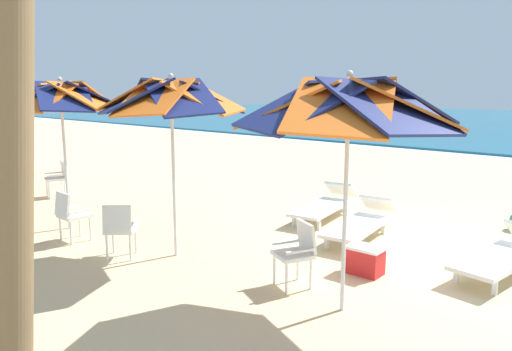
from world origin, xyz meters
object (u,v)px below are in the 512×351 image
at_px(beach_umbrella_2, 61,98).
at_px(beach_umbrella_3, 4,97).
at_px(sun_lounger_1, 361,222).
at_px(sun_lounger_2, 325,204).
at_px(beach_umbrella_1, 171,99).
at_px(plastic_chair_3, 11,186).
at_px(plastic_chair_0, 297,250).
at_px(plastic_chair_2, 70,213).
at_px(cooler_box, 365,260).
at_px(plastic_chair_1, 120,227).
at_px(plastic_chair_4, 58,176).
at_px(sun_lounger_0, 504,254).
at_px(beach_umbrella_0, 349,105).

bearing_deg(beach_umbrella_2, beach_umbrella_3, 175.01).
bearing_deg(sun_lounger_1, sun_lounger_2, 148.98).
xyz_separation_m(beach_umbrella_1, plastic_chair_3, (-5.01, -0.27, -1.93)).
bearing_deg(plastic_chair_0, sun_lounger_2, 116.05).
distance_m(plastic_chair_2, cooler_box, 4.89).
distance_m(plastic_chair_1, plastic_chair_4, 5.02).
distance_m(beach_umbrella_1, plastic_chair_2, 2.78).
bearing_deg(sun_lounger_0, plastic_chair_1, -146.26).
distance_m(beach_umbrella_0, beach_umbrella_2, 5.63).
distance_m(sun_lounger_1, cooler_box, 1.69).
relative_size(plastic_chair_2, sun_lounger_0, 0.39).
bearing_deg(sun_lounger_2, sun_lounger_1, -31.02).
bearing_deg(plastic_chair_2, beach_umbrella_1, 19.84).
bearing_deg(plastic_chair_3, beach_umbrella_0, 1.93).
relative_size(plastic_chair_0, beach_umbrella_2, 0.31).
bearing_deg(beach_umbrella_3, beach_umbrella_0, 0.16).
xyz_separation_m(beach_umbrella_2, plastic_chair_3, (-2.35, 0.00, -1.90)).
xyz_separation_m(plastic_chair_2, plastic_chair_4, (-3.42, 1.63, 0.00)).
height_order(sun_lounger_1, sun_lounger_2, same).
distance_m(plastic_chair_1, cooler_box, 3.67).
bearing_deg(beach_umbrella_0, plastic_chair_1, -169.84).
xyz_separation_m(plastic_chair_0, plastic_chair_1, (-2.68, -0.87, 0.00)).
xyz_separation_m(beach_umbrella_1, sun_lounger_1, (1.78, 2.66, -2.14)).
xyz_separation_m(beach_umbrella_0, sun_lounger_1, (-1.18, 2.67, -2.12)).
distance_m(sun_lounger_0, cooler_box, 1.96).
height_order(beach_umbrella_2, sun_lounger_1, beach_umbrella_2).
height_order(beach_umbrella_1, plastic_chair_3, beach_umbrella_1).
height_order(plastic_chair_4, sun_lounger_2, plastic_chair_4).
xyz_separation_m(plastic_chair_3, sun_lounger_2, (5.62, 3.65, -0.22)).
xyz_separation_m(beach_umbrella_1, beach_umbrella_3, (-5.50, -0.03, -0.07)).
distance_m(plastic_chair_2, beach_umbrella_3, 4.13).
distance_m(plastic_chair_0, beach_umbrella_2, 5.18).
xyz_separation_m(plastic_chair_1, plastic_chair_2, (-1.34, -0.04, 0.00)).
height_order(beach_umbrella_2, plastic_chair_4, beach_umbrella_2).
height_order(plastic_chair_3, sun_lounger_2, plastic_chair_3).
distance_m(plastic_chair_3, sun_lounger_2, 6.70).
xyz_separation_m(plastic_chair_1, plastic_chair_3, (-4.47, 0.36, 0.00)).
relative_size(plastic_chair_1, cooler_box, 1.73).
bearing_deg(beach_umbrella_0, sun_lounger_1, 113.81).
height_order(plastic_chair_1, sun_lounger_2, plastic_chair_1).
height_order(beach_umbrella_3, cooler_box, beach_umbrella_3).
bearing_deg(plastic_chair_2, sun_lounger_0, 27.75).
distance_m(plastic_chair_3, sun_lounger_1, 7.41).
height_order(beach_umbrella_2, plastic_chair_2, beach_umbrella_2).
xyz_separation_m(beach_umbrella_1, cooler_box, (2.62, 1.20, -2.22)).
bearing_deg(cooler_box, sun_lounger_1, 119.87).
bearing_deg(sun_lounger_0, sun_lounger_1, 175.36).
bearing_deg(sun_lounger_0, beach_umbrella_0, -114.92).
bearing_deg(plastic_chair_3, plastic_chair_1, -4.59).
relative_size(beach_umbrella_2, plastic_chair_2, 3.19).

